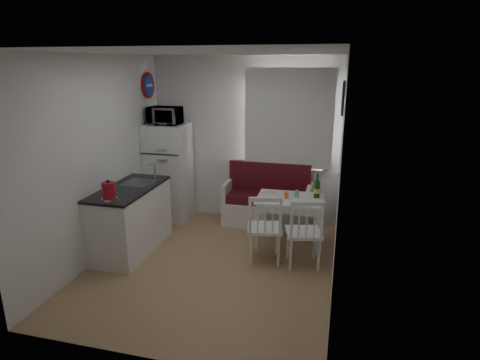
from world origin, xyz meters
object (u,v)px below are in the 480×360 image
Objects in this scene: chair_right at (303,226)px; wine_bottle at (317,186)px; fridge at (169,172)px; kitchen_counter at (131,219)px; chair_left at (263,222)px; dining_table at (290,203)px; microwave at (165,116)px; bench at (267,205)px; kettle at (109,191)px.

wine_bottle reaches higher than chair_right.
chair_right is 0.33× the size of fridge.
kitchen_counter is 2.58m from wine_bottle.
chair_right is (0.50, 0.00, -0.01)m from chair_left.
microwave is (-2.04, 0.48, 1.09)m from dining_table.
bench is at bearing 103.59° from chair_right.
dining_table is 3.75× the size of kettle.
fridge reaches higher than chair_right.
chair_left is 2.06× the size of kettle.
fridge is (-2.04, 0.53, 0.17)m from dining_table.
microwave reaches higher than wine_bottle.
microwave reaches higher than kitchen_counter.
kitchen_counter is 2.56× the size of chair_right.
chair_right is (0.25, -0.66, -0.05)m from dining_table.
dining_table is 1.82× the size of chair_left.
wine_bottle is (0.60, 0.77, 0.29)m from chair_left.
kettle is at bearing -174.18° from chair_left.
fridge is (-2.29, 1.19, 0.22)m from chair_right.
wine_bottle is (0.35, 0.10, 0.25)m from dining_table.
kitchen_counter is 2.19m from dining_table.
chair_left is 1.01m from wine_bottle.
wine_bottle reaches higher than chair_left.
fridge is 2.43m from wine_bottle.
chair_right is 2.59m from fridge.
bench is 1.34m from chair_left.
bench is 1.46× the size of dining_table.
fridge is 0.92m from microwave.
chair_left is at bearing -111.87° from dining_table.
bench is 0.82m from dining_table.
dining_table is at bearing 56.77° from chair_left.
chair_right is 2.80m from microwave.
fridge is 3.19× the size of microwave.
kettle reaches higher than chair_right.
microwave is at bearing 165.62° from dining_table.
chair_right is (2.31, 0.05, 0.11)m from kitchen_counter.
kitchen_counter is 1.29m from fridge.
kettle is at bearing -149.37° from dining_table.
fridge is at bearing 138.43° from chair_right.
kitchen_counter is at bearing -161.27° from wine_bottle.
dining_table is 0.60× the size of fridge.
microwave is 2.57m from wine_bottle.
microwave reaches higher than chair_right.
dining_table is 2.41m from kettle.
kitchen_counter is 0.84× the size of fridge.
wine_bottle is (2.39, -0.38, -0.84)m from microwave.
fridge is (-1.61, -0.11, 0.46)m from bench.
kettle is (0.05, -0.54, 0.57)m from kitchen_counter.
wine_bottle is (0.78, -0.54, 0.54)m from bench.
bench is at bearing 123.01° from dining_table.
dining_table is (0.43, -0.64, 0.29)m from bench.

